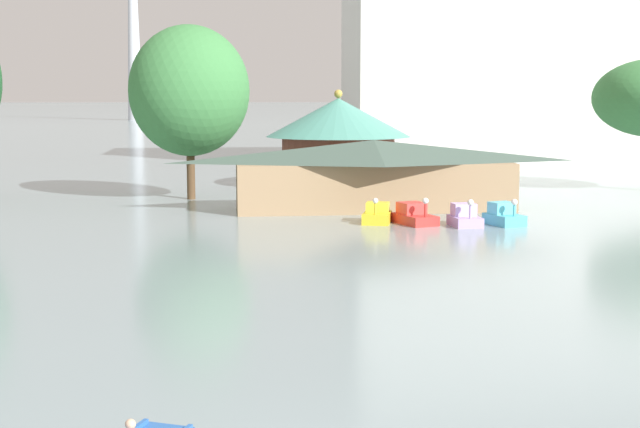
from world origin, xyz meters
TOP-DOWN VIEW (x-y plane):
  - pedal_boat_yellow at (7.53, 36.63)m, footprint 2.19×2.80m
  - pedal_boat_red at (9.63, 36.01)m, footprint 2.53×3.32m
  - pedal_boat_lavender at (12.40, 34.81)m, footprint 1.67×2.39m
  - pedal_boat_cyan at (14.81, 35.04)m, footprint 2.19×2.75m
  - boathouse at (8.36, 42.95)m, footprint 19.66×6.29m
  - green_roof_pavilion at (7.99, 58.74)m, footprint 12.11×12.11m
  - shoreline_tree_mid at (-3.98, 50.40)m, footprint 8.74×8.74m
  - background_building_block at (30.53, 78.26)m, footprint 38.33×14.54m

SIDE VIEW (x-z plane):
  - pedal_boat_yellow at x=7.53m, z-range -0.32..1.30m
  - pedal_boat_red at x=9.63m, z-range -0.35..1.35m
  - pedal_boat_lavender at x=12.40m, z-range -0.32..1.36m
  - pedal_boat_cyan at x=14.81m, z-range -0.29..1.35m
  - boathouse at x=8.36m, z-range 0.11..4.76m
  - green_roof_pavilion at x=7.99m, z-range 0.11..8.17m
  - shoreline_tree_mid at x=-3.98m, z-range 1.58..14.24m
  - background_building_block at x=30.53m, z-range 0.02..26.86m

